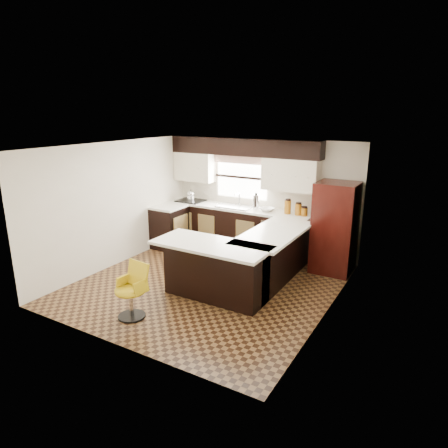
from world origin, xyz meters
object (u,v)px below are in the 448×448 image
Objects in this scene: peninsula_return at (216,271)px; refrigerator at (335,228)px; bar_chair at (130,292)px; peninsula_long at (270,258)px.

refrigerator is (1.34, 2.06, 0.40)m from peninsula_return.
bar_chair is at bearing -121.28° from peninsula_return.
peninsula_return is at bearing -122.97° from refrigerator.
peninsula_long is 2.51m from bar_chair.
peninsula_long is 1.18× the size of peninsula_return.
bar_chair is at bearing -122.35° from refrigerator.
peninsula_long is at bearing 66.57° from bar_chair.
refrigerator is (0.81, 1.09, 0.40)m from peninsula_long.
refrigerator is 3.89m from bar_chair.
peninsula_long is 2.37× the size of bar_chair.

